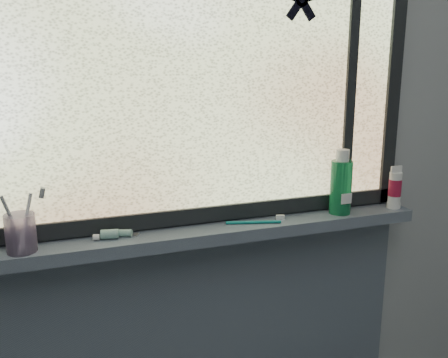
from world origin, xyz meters
name	(u,v)px	position (x,y,z in m)	size (l,w,h in m)	color
wall_back	(178,153)	(0.00, 1.30, 1.25)	(3.00, 0.01, 2.50)	#9EA3A8
windowsill	(186,236)	(0.00, 1.23, 1.00)	(1.62, 0.14, 0.04)	#4F5B6A
window_pane	(178,62)	(0.00, 1.28, 1.53)	(1.50, 0.01, 1.00)	silver
frame_bottom	(181,216)	(0.00, 1.28, 1.05)	(1.60, 0.03, 0.05)	black
frame_right	(394,62)	(0.78, 1.28, 1.53)	(0.05, 0.03, 1.10)	black
frame_mullion	(351,62)	(0.60, 1.28, 1.53)	(0.04, 0.03, 1.00)	black
starfish_sticker	(301,0)	(0.40, 1.27, 1.72)	(0.15, 0.02, 0.15)	black
toothpaste_tube	(115,233)	(-0.22, 1.23, 1.03)	(0.16, 0.03, 0.03)	silver
toothbrush_cup	(21,233)	(-0.47, 1.21, 1.07)	(0.08, 0.08, 0.11)	#AC8FBE
toothbrush_lying	(253,222)	(0.22, 1.21, 1.03)	(0.22, 0.02, 0.01)	#0D7972
mouthwash_bottle	(341,182)	(0.55, 1.22, 1.13)	(0.07, 0.07, 0.18)	#1C9354
cream_tube	(395,186)	(0.77, 1.21, 1.10)	(0.04, 0.04, 0.11)	silver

